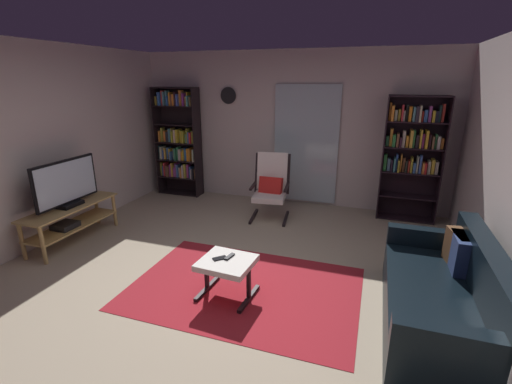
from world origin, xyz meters
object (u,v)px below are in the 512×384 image
object	(u,v)px
bookshelf_near_tv	(178,141)
lounge_armchair	(271,185)
cell_phone	(220,258)
tv_stand	(71,218)
bookshelf_near_sofa	(412,150)
television	(67,184)
tv_remote	(230,257)
wall_clock	(228,96)
leather_sofa	(445,298)
ottoman	(227,266)

from	to	relation	value
bookshelf_near_tv	lounge_armchair	size ratio (longest dim) A/B	1.95
bookshelf_near_tv	cell_phone	xyz separation A→B (m)	(2.14, -2.90, -0.60)
tv_stand	bookshelf_near_sofa	world-z (taller)	bookshelf_near_sofa
lounge_armchair	cell_phone	world-z (taller)	lounge_armchair
cell_phone	television	bearing A→B (deg)	-147.22
television	tv_remote	world-z (taller)	television
television	bookshelf_near_sofa	bearing A→B (deg)	28.54
tv_remote	wall_clock	size ratio (longest dim) A/B	0.50
tv_stand	wall_clock	bearing A→B (deg)	63.98
bookshelf_near_tv	leather_sofa	world-z (taller)	bookshelf_near_tv
television	bookshelf_near_tv	distance (m)	2.40
bookshelf_near_tv	wall_clock	world-z (taller)	wall_clock
leather_sofa	bookshelf_near_sofa	bearing A→B (deg)	93.70
tv_stand	bookshelf_near_sofa	xyz separation A→B (m)	(4.33, 2.37, 0.77)
ottoman	bookshelf_near_sofa	bearing A→B (deg)	57.56
lounge_armchair	ottoman	distance (m)	2.30
tv_stand	television	size ratio (longest dim) A/B	1.36
cell_phone	wall_clock	xyz separation A→B (m)	(-1.17, 3.07, 1.44)
bookshelf_near_tv	cell_phone	world-z (taller)	bookshelf_near_tv
television	bookshelf_near_tv	xyz separation A→B (m)	(0.28, 2.38, 0.20)
lounge_armchair	cell_phone	bearing A→B (deg)	-86.59
tv_remote	ottoman	bearing A→B (deg)	-84.21
bookshelf_near_tv	ottoman	distance (m)	3.72
lounge_armchair	cell_phone	xyz separation A→B (m)	(0.14, -2.27, -0.13)
television	tv_stand	bearing A→B (deg)	-97.07
lounge_armchair	tv_remote	bearing A→B (deg)	-84.39
tv_remote	lounge_armchair	bearing A→B (deg)	106.29
tv_stand	lounge_armchair	distance (m)	2.90
cell_phone	bookshelf_near_tv	bearing A→B (deg)	171.35
bookshelf_near_tv	bookshelf_near_sofa	distance (m)	4.04
bookshelf_near_tv	bookshelf_near_sofa	world-z (taller)	bookshelf_near_tv
leather_sofa	lounge_armchair	bearing A→B (deg)	136.36
tv_stand	lounge_armchair	world-z (taller)	lounge_armchair
lounge_armchair	ottoman	size ratio (longest dim) A/B	1.85
bookshelf_near_tv	tv_remote	distance (m)	3.66
television	cell_phone	world-z (taller)	television
lounge_armchair	tv_remote	xyz separation A→B (m)	(0.22, -2.22, -0.12)
television	lounge_armchair	size ratio (longest dim) A/B	0.97
tv_remote	television	bearing A→B (deg)	-179.90
ottoman	cell_phone	distance (m)	0.11
tv_stand	cell_phone	size ratio (longest dim) A/B	9.67
tv_remote	cell_phone	bearing A→B (deg)	-133.89
cell_phone	wall_clock	size ratio (longest dim) A/B	0.48
bookshelf_near_sofa	wall_clock	size ratio (longest dim) A/B	6.58
ottoman	tv_remote	distance (m)	0.10
tv_remote	leather_sofa	bearing A→B (deg)	13.53
bookshelf_near_sofa	cell_phone	xyz separation A→B (m)	(-1.91, -2.88, -0.69)
tv_remote	bookshelf_near_sofa	bearing A→B (deg)	67.75
bookshelf_near_sofa	lounge_armchair	world-z (taller)	bookshelf_near_sofa
bookshelf_near_sofa	leather_sofa	size ratio (longest dim) A/B	1.04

